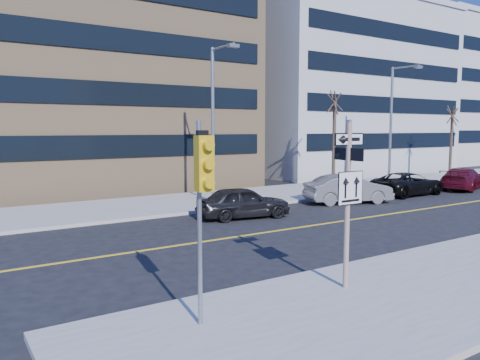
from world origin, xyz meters
TOP-DOWN VIEW (x-y plane):
  - ground at (0.00, 0.00)m, footprint 120.00×120.00m
  - far_sidewalk at (18.00, 12.00)m, footprint 66.00×6.00m
  - road_centerline at (12.00, 4.00)m, footprint 40.00×0.14m
  - sign_pole at (0.00, -2.51)m, footprint 0.92×0.92m
  - traffic_signal at (-4.00, -2.66)m, footprint 0.32×0.45m
  - parked_car_a at (3.26, 6.98)m, footprint 2.45×4.45m
  - parked_car_b at (10.32, 7.40)m, footprint 3.02×4.95m
  - parked_car_c at (15.69, 7.68)m, footprint 2.33×4.98m
  - parked_car_d at (20.96, 7.38)m, footprint 3.53×5.38m
  - streetlight_a at (4.00, 10.76)m, footprint 0.55×2.25m
  - streetlight_b at (18.00, 10.76)m, footprint 0.55×2.25m
  - street_tree_west at (13.00, 11.30)m, footprint 1.80×1.80m
  - street_tree_east at (26.00, 11.60)m, footprint 1.80×1.80m
  - building_brick at (2.00, 25.00)m, footprint 18.00×18.00m
  - building_grey_mid at (24.00, 24.00)m, footprint 20.00×16.00m
  - building_grey_far at (45.00, 27.00)m, footprint 18.00×18.00m

SIDE VIEW (x-z plane):
  - ground at x=0.00m, z-range 0.00..0.00m
  - road_centerline at x=12.00m, z-range 0.00..0.01m
  - far_sidewalk at x=18.00m, z-range 0.00..0.15m
  - parked_car_c at x=15.69m, z-range 0.00..1.38m
  - parked_car_a at x=3.26m, z-range 0.00..1.44m
  - parked_car_d at x=20.96m, z-range 0.00..1.45m
  - parked_car_b at x=10.32m, z-range 0.00..1.54m
  - sign_pole at x=0.00m, z-range 0.41..4.47m
  - traffic_signal at x=-4.00m, z-range 1.03..5.03m
  - streetlight_a at x=4.00m, z-range 0.76..8.76m
  - streetlight_b at x=18.00m, z-range 0.76..8.76m
  - street_tree_east at x=26.00m, z-range 2.07..7.82m
  - street_tree_west at x=13.00m, z-range 2.35..8.70m
  - building_grey_mid at x=24.00m, z-range 0.00..15.00m
  - building_grey_far at x=45.00m, z-range 0.00..16.00m
  - building_brick at x=2.00m, z-range 0.00..18.00m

